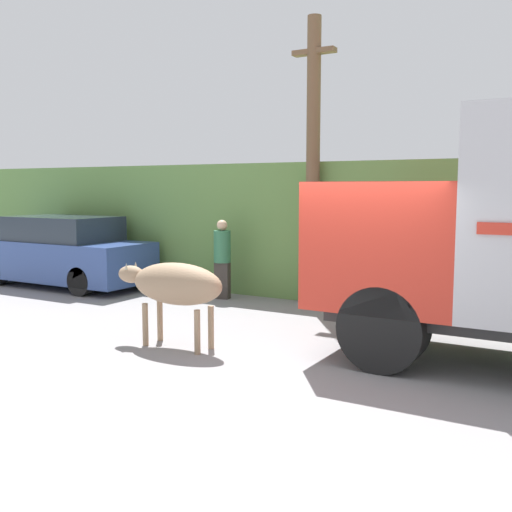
{
  "coord_description": "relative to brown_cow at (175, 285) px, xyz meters",
  "views": [
    {
      "loc": [
        2.84,
        -7.81,
        2.42
      ],
      "look_at": [
        -1.7,
        0.02,
        1.39
      ],
      "focal_mm": 42.0,
      "sensor_mm": 36.0,
      "label": 1
    }
  ],
  "objects": [
    {
      "name": "hillside_embankment",
      "position": [
        2.72,
        7.12,
        0.52
      ],
      "size": [
        32.0,
        5.6,
        2.96
      ],
      "color": "#608C47",
      "rests_on": "ground_plane"
    },
    {
      "name": "utility_pole",
      "position": [
        0.38,
        4.12,
        2.04
      ],
      "size": [
        0.9,
        0.28,
        5.82
      ],
      "color": "brown",
      "rests_on": "ground_plane"
    },
    {
      "name": "pedestrian_on_hill",
      "position": [
        -1.57,
        3.7,
        -0.02
      ],
      "size": [
        0.44,
        0.44,
        1.73
      ],
      "rotation": [
        0.0,
        0.0,
        3.35
      ],
      "color": "#38332D",
      "rests_on": "ground_plane"
    },
    {
      "name": "parked_suv",
      "position": [
        -5.96,
        3.14,
        -0.13
      ],
      "size": [
        4.78,
        1.77,
        1.72
      ],
      "rotation": [
        0.0,
        0.0,
        -0.04
      ],
      "color": "#334C8C",
      "rests_on": "ground_plane"
    },
    {
      "name": "brown_cow",
      "position": [
        0.0,
        0.0,
        0.0
      ],
      "size": [
        1.94,
        0.64,
        1.3
      ],
      "rotation": [
        0.0,
        0.0,
        -0.13
      ],
      "color": "#9E7F60",
      "rests_on": "ground_plane"
    },
    {
      "name": "ground_plane",
      "position": [
        2.72,
        0.69,
        -0.96
      ],
      "size": [
        60.0,
        60.0,
        0.0
      ],
      "primitive_type": "plane",
      "color": "gray"
    }
  ]
}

